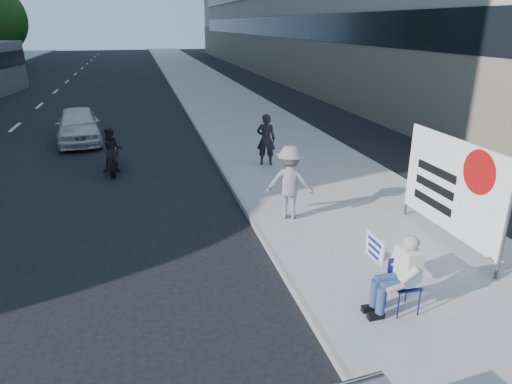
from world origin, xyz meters
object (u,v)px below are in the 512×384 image
object	(u,v)px
pedestrian_woman	(266,140)
protest_banner	(452,186)
white_sedan_near	(78,125)
motorcycle	(112,152)
jogger	(290,183)
seated_protester	(399,270)

from	to	relation	value
pedestrian_woman	protest_banner	world-z (taller)	protest_banner
pedestrian_woman	white_sedan_near	size ratio (longest dim) A/B	0.41
protest_banner	motorcycle	world-z (taller)	protest_banner
motorcycle	jogger	bearing A→B (deg)	-49.32
protest_banner	white_sedan_near	world-z (taller)	protest_banner
seated_protester	protest_banner	distance (m)	3.00
jogger	pedestrian_woman	bearing A→B (deg)	-76.27
protest_banner	white_sedan_near	bearing A→B (deg)	125.72
protest_banner	motorcycle	xyz separation A→B (m)	(-6.87, 7.22, -0.76)
protest_banner	white_sedan_near	xyz separation A→B (m)	(-8.32, 11.57, -0.72)
seated_protester	motorcycle	xyz separation A→B (m)	(-4.62, 9.13, -0.24)
jogger	protest_banner	xyz separation A→B (m)	(2.71, -2.04, 0.39)
jogger	protest_banner	size ratio (longest dim) A/B	0.56
pedestrian_woman	protest_banner	xyz separation A→B (m)	(2.11, -6.31, 0.43)
jogger	protest_banner	world-z (taller)	protest_banner
white_sedan_near	motorcycle	size ratio (longest dim) A/B	1.95
seated_protester	jogger	size ratio (longest dim) A/B	0.76
pedestrian_woman	protest_banner	distance (m)	6.67
pedestrian_woman	white_sedan_near	world-z (taller)	pedestrian_woman
jogger	pedestrian_woman	distance (m)	4.31
seated_protester	protest_banner	world-z (taller)	protest_banner
seated_protester	protest_banner	size ratio (longest dim) A/B	0.43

